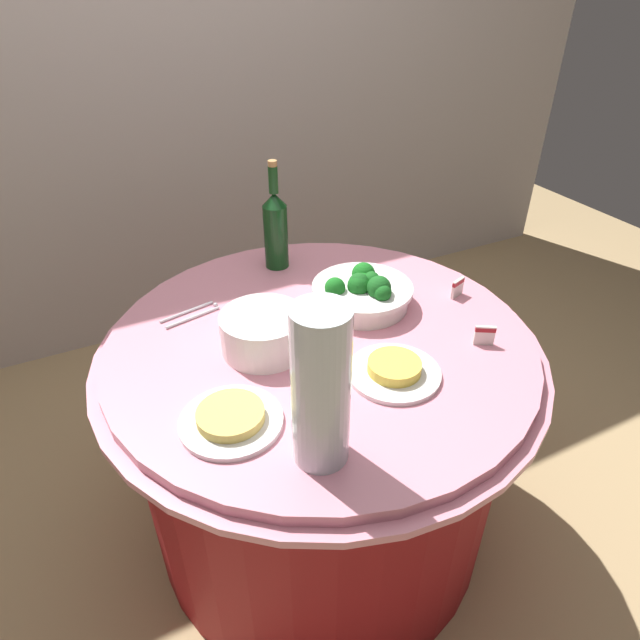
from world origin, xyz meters
The scene contains 13 objects.
ground_plane centered at (0.00, 0.00, 0.00)m, with size 6.00×6.00×0.00m, color tan.
back_wall centered at (0.00, 1.40, 1.30)m, with size 4.40×0.10×2.60m, color beige.
buffet_table centered at (0.00, 0.00, 0.38)m, with size 1.16×1.16×0.74m.
broccoli_bowl centered at (0.17, 0.08, 0.79)m, with size 0.28×0.28×0.11m.
plate_stack centered at (-0.15, 0.01, 0.79)m, with size 0.21×0.21×0.10m.
wine_bottle centered at (0.05, 0.41, 0.87)m, with size 0.07×0.07×0.34m.
decorative_fruit_vase centered at (-0.18, -0.36, 0.89)m, with size 0.11×0.11×0.34m.
serving_tongs centered at (-0.27, 0.25, 0.74)m, with size 0.17×0.08×0.01m.
food_plate_fried_egg centered at (0.08, -0.22, 0.75)m, with size 0.22×0.22×0.04m.
food_plate_noodles centered at (-0.31, -0.20, 0.75)m, with size 0.22×0.22×0.03m.
label_placard_front centered at (-0.12, -0.20, 0.77)m, with size 0.05×0.02×0.05m.
label_placard_mid centered at (0.35, -0.22, 0.77)m, with size 0.05×0.03×0.05m.
label_placard_rear centered at (0.44, 0.00, 0.77)m, with size 0.05×0.02×0.05m.
Camera 1 is at (-0.52, -1.03, 1.56)m, focal length 30.66 mm.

